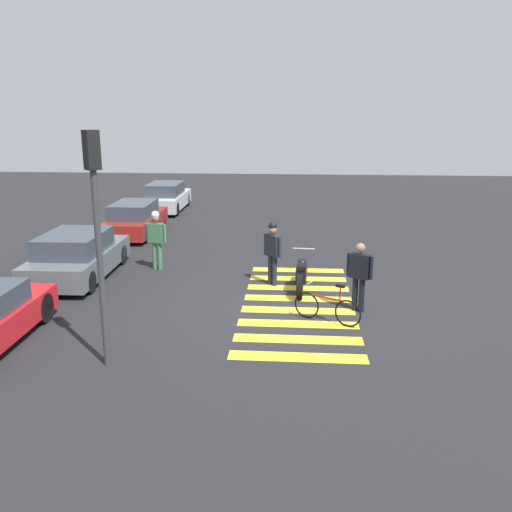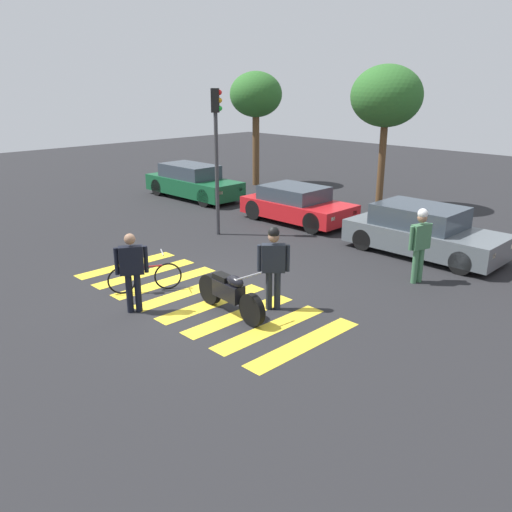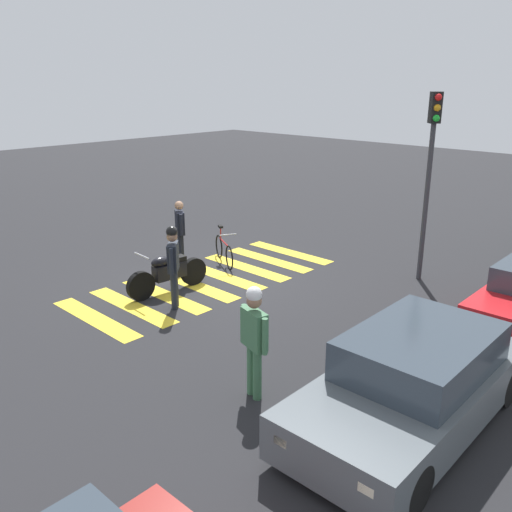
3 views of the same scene
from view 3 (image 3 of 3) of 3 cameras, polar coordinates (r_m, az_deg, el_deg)
The scene contains 9 objects.
ground_plane at distance 13.60m, azimuth -5.06°, elevation -2.57°, with size 60.00×60.00×0.00m, color #232326.
police_motorcycle at distance 12.84m, azimuth -9.23°, elevation -1.79°, with size 2.14×0.62×1.06m.
leaning_bicycle at distance 14.71m, azimuth -3.39°, elevation 0.59°, with size 0.84×1.54×0.99m.
officer_on_foot at distance 14.61m, azimuth -7.98°, elevation 2.90°, with size 0.43×0.60×1.74m.
officer_by_motorcycle at distance 11.75m, azimuth -8.69°, elevation -0.49°, with size 0.51×0.51×1.85m.
pedestrian_bystander at distance 8.36m, azimuth -0.19°, elevation -8.17°, with size 0.32×0.67×1.86m.
crosswalk_stripes at distance 13.60m, azimuth -5.06°, elevation -2.55°, with size 6.75×2.83×0.01m.
car_grey_coupe at distance 8.26m, azimuth 16.20°, elevation -12.65°, with size 4.39×1.95×1.39m.
traffic_light_pole at distance 13.56m, azimuth 17.86°, elevation 9.73°, with size 0.34×0.34×4.51m.
Camera 3 is at (8.35, 9.61, 4.78)m, focal length 38.08 mm.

